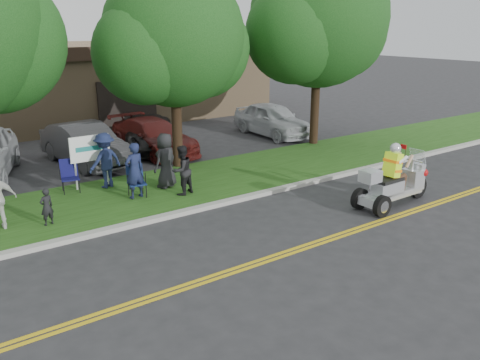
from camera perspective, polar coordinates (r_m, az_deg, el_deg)
ground at (r=12.73m, az=7.07°, el=-6.30°), size 120.00×120.00×0.00m
centerline_near at (r=12.35m, az=8.90°, el=-7.12°), size 60.00×0.10×0.01m
centerline_far at (r=12.45m, az=8.38°, el=-6.88°), size 60.00×0.10×0.01m
curb at (r=14.92m, az=-0.85°, el=-2.32°), size 60.00×0.25×0.12m
grass_verge at (r=16.64m, az=-5.09°, el=-0.31°), size 60.00×4.00×0.10m
commercial_building at (r=29.40m, az=-15.84°, el=10.66°), size 18.00×8.20×4.00m
tree_mid at (r=17.93m, az=-7.34°, el=15.12°), size 5.88×4.80×7.05m
tree_right at (r=21.65m, az=8.87°, el=16.98°), size 6.86×5.60×8.07m
business_sign at (r=16.39m, az=-16.50°, el=3.12°), size 1.25×0.06×1.75m
trike_scooter at (r=15.10m, az=16.80°, el=-0.47°), size 2.84×0.95×1.87m
lawn_chair_a at (r=15.35m, az=-11.62°, el=0.15°), size 0.58×0.60×0.95m
lawn_chair_b at (r=16.32m, az=-18.60°, el=0.70°), size 0.62×0.64×0.99m
spectator_adult_left at (r=15.11m, az=-11.76°, el=1.05°), size 0.66×0.48×1.66m
spectator_adult_mid at (r=15.22m, az=-6.55°, el=1.10°), size 0.87×0.76×1.50m
spectator_chair_a at (r=16.30m, az=-14.90°, el=2.15°), size 1.25×0.90×1.73m
spectator_chair_b at (r=15.94m, az=-8.36°, el=2.19°), size 0.98×0.82×1.72m
child_left at (r=13.80m, az=-20.89°, el=-2.83°), size 0.40×0.32×0.97m
parked_car_left at (r=19.64m, az=-16.98°, el=3.84°), size 2.17×4.76×1.51m
parked_car_mid at (r=21.48m, az=-10.05°, el=5.20°), size 3.67×5.28×1.34m
parked_car_right at (r=20.73m, az=-9.69°, el=4.83°), size 2.28×4.86×1.37m
parked_car_far_right at (r=23.78m, az=3.66°, el=6.81°), size 1.99×4.55×1.52m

